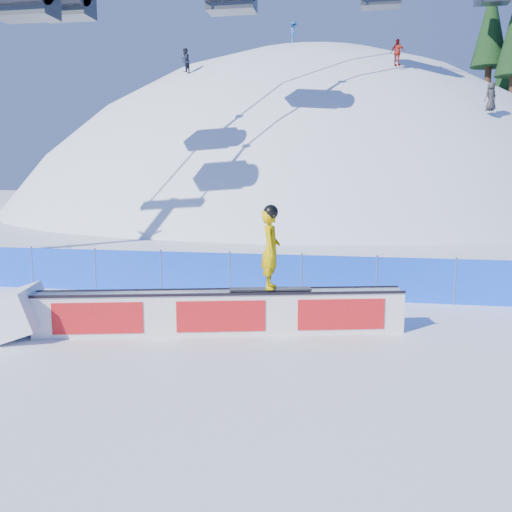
# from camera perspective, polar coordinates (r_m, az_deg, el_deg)

# --- Properties ---
(ground) EXTENTS (160.00, 160.00, 0.00)m
(ground) POSITION_cam_1_polar(r_m,az_deg,el_deg) (12.11, -12.06, -8.28)
(ground) COLOR white
(ground) RESTS_ON ground
(snow_hill) EXTENTS (64.00, 64.00, 64.00)m
(snow_hill) POSITION_cam_1_polar(r_m,az_deg,el_deg) (57.09, 5.06, -13.54)
(snow_hill) COLOR silver
(snow_hill) RESTS_ON ground
(safety_fence) EXTENTS (22.05, 0.05, 1.30)m
(safety_fence) POSITION_cam_1_polar(r_m,az_deg,el_deg) (16.11, -6.10, -1.73)
(safety_fence) COLOR blue
(safety_fence) RESTS_ON ground
(rail_box) EXTENTS (7.75, 2.40, 0.94)m
(rail_box) POSITION_cam_1_polar(r_m,az_deg,el_deg) (12.26, -3.53, -5.64)
(rail_box) COLOR silver
(rail_box) RESTS_ON ground
(snowboarder) EXTENTS (1.77, 0.72, 1.82)m
(snowboarder) POSITION_cam_1_polar(r_m,az_deg,el_deg) (12.04, 1.47, 0.77)
(snowboarder) COLOR black
(snowboarder) RESTS_ON rail_box
(distant_skiers) EXTENTS (20.62, 11.76, 8.23)m
(distant_skiers) POSITION_cam_1_polar(r_m,az_deg,el_deg) (42.33, 6.52, 19.36)
(distant_skiers) COLOR black
(distant_skiers) RESTS_ON ground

